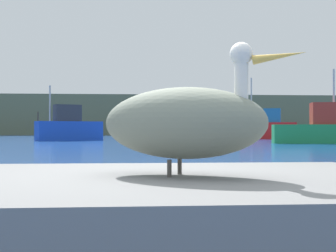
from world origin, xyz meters
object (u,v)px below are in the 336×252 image
fishing_boat_blue (69,127)px  fishing_boat_red (269,128)px  fishing_boat_green (314,129)px  pelican (184,122)px

fishing_boat_blue → fishing_boat_red: bearing=165.3°
fishing_boat_blue → fishing_boat_green: bearing=128.0°
pelican → fishing_boat_green: size_ratio=0.29×
fishing_boat_green → fishing_boat_red: bearing=97.1°
pelican → fishing_boat_blue: fishing_boat_blue is taller
fishing_boat_green → fishing_boat_blue: (-16.02, 7.83, 0.13)m
pelican → fishing_boat_blue: bearing=126.8°
fishing_boat_green → fishing_boat_red: size_ratio=0.87×
pelican → fishing_boat_green: fishing_boat_green is taller
fishing_boat_red → fishing_boat_blue: size_ratio=1.06×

